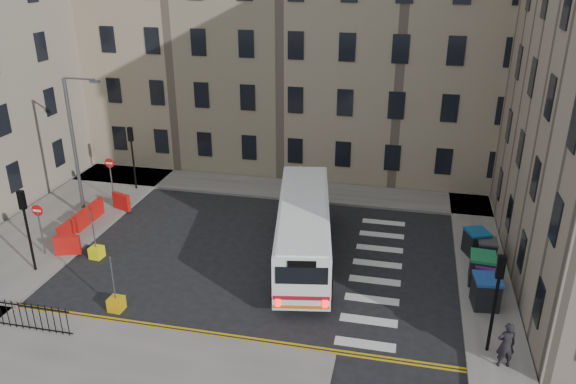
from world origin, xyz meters
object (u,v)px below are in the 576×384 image
at_px(wheelie_bin_d, 486,251).
at_px(bollard_chevron, 116,304).
at_px(wheelie_bin_a, 486,292).
at_px(wheelie_bin_e, 476,242).
at_px(bollard_yellow, 97,252).
at_px(wheelie_bin_b, 487,275).
at_px(pedestrian, 506,345).
at_px(streetlamp, 74,147).
at_px(bus, 304,228).
at_px(wheelie_bin_c, 482,269).

height_order(wheelie_bin_d, bollard_chevron, wheelie_bin_d).
xyz_separation_m(wheelie_bin_a, wheelie_bin_e, (-0.02, 4.66, -0.04)).
xyz_separation_m(bollard_yellow, bollard_chevron, (3.21, -3.93, 0.00)).
distance_m(wheelie_bin_b, bollard_chevron, 16.48).
xyz_separation_m(wheelie_bin_e, pedestrian, (0.32, -8.54, 0.28)).
height_order(wheelie_bin_e, pedestrian, pedestrian).
bearing_deg(wheelie_bin_b, streetlamp, -170.11).
xyz_separation_m(bus, wheelie_bin_a, (8.47, -2.66, -0.84)).
bearing_deg(wheelie_bin_b, bollard_yellow, -158.99).
bearing_deg(wheelie_bin_d, bus, -170.65).
height_order(pedestrian, bollard_yellow, pedestrian).
bearing_deg(bollard_yellow, pedestrian, -12.61).
xyz_separation_m(bus, bollard_chevron, (-6.94, -6.23, -1.38)).
bearing_deg(bus, wheelie_bin_e, 3.05).
xyz_separation_m(streetlamp, wheelie_bin_e, (21.74, 0.23, -3.53)).
bearing_deg(wheelie_bin_e, pedestrian, -109.99).
distance_m(wheelie_bin_b, wheelie_bin_c, 0.37).
bearing_deg(bollard_chevron, pedestrian, -1.11).
relative_size(wheelie_bin_b, bollard_yellow, 2.17).
distance_m(wheelie_bin_c, wheelie_bin_e, 2.74).
distance_m(bollard_yellow, bollard_chevron, 5.08).
distance_m(wheelie_bin_d, pedestrian, 7.91).
xyz_separation_m(bus, wheelie_bin_e, (8.45, 2.00, -0.88)).
bearing_deg(bollard_yellow, wheelie_bin_e, 13.03).
relative_size(wheelie_bin_c, bollard_chevron, 2.36).
bearing_deg(bollard_yellow, bollard_chevron, -50.73).
height_order(wheelie_bin_a, wheelie_bin_e, wheelie_bin_a).
distance_m(wheelie_bin_d, wheelie_bin_e, 0.78).
height_order(wheelie_bin_b, wheelie_bin_c, wheelie_bin_c).
distance_m(bus, wheelie_bin_b, 8.80).
xyz_separation_m(streetlamp, bollard_chevron, (6.35, -8.00, -4.04)).
distance_m(wheelie_bin_c, pedestrian, 5.81).
relative_size(wheelie_bin_d, pedestrian, 0.61).
bearing_deg(bus, bollard_chevron, -148.33).
relative_size(bus, wheelie_bin_a, 7.94).
xyz_separation_m(wheelie_bin_c, wheelie_bin_d, (0.43, 2.11, -0.14)).
relative_size(wheelie_bin_b, wheelie_bin_c, 0.92).
bearing_deg(wheelie_bin_d, wheelie_bin_b, -94.41).
distance_m(wheelie_bin_e, bollard_chevron, 17.46).
height_order(wheelie_bin_c, wheelie_bin_d, wheelie_bin_c).
bearing_deg(wheelie_bin_e, wheelie_bin_d, -76.85).
distance_m(wheelie_bin_c, bollard_yellow, 18.69).
relative_size(wheelie_bin_a, bollard_chevron, 2.30).
bearing_deg(wheelie_bin_e, bollard_chevron, -173.99).
bearing_deg(wheelie_bin_b, wheelie_bin_e, 111.63).
height_order(bollard_yellow, bollard_chevron, same).
bearing_deg(wheelie_bin_b, wheelie_bin_a, -80.53).
relative_size(streetlamp, bollard_chevron, 13.57).
bearing_deg(bollard_chevron, wheelie_bin_a, 13.07).
distance_m(bus, wheelie_bin_c, 8.54).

